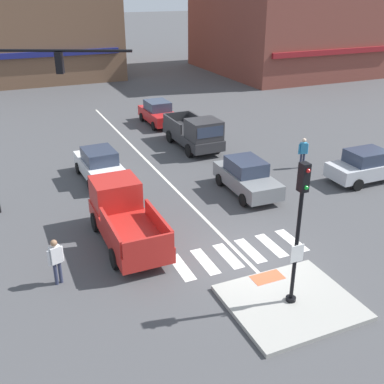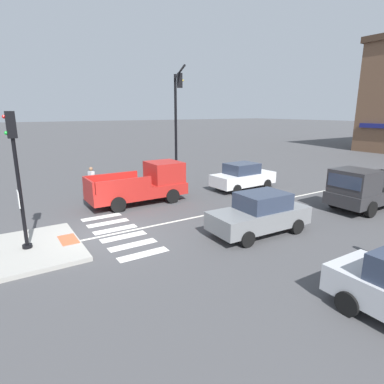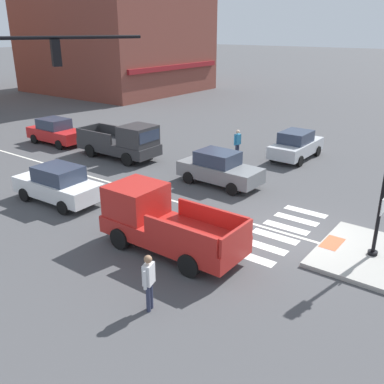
# 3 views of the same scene
# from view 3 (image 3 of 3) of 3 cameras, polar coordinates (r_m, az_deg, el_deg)

# --- Properties ---
(ground_plane) EXTENTS (300.00, 300.00, 0.00)m
(ground_plane) POSITION_cam_3_polar(r_m,az_deg,el_deg) (16.35, 13.53, -5.70)
(ground_plane) COLOR #474749
(traffic_island) EXTENTS (3.88, 3.41, 0.15)m
(traffic_island) POSITION_cam_3_polar(r_m,az_deg,el_deg) (15.63, 22.73, -7.86)
(traffic_island) COLOR #A3A099
(traffic_island) RESTS_ON ground
(tactile_pad_front) EXTENTS (1.10, 0.60, 0.01)m
(tactile_pad_front) POSITION_cam_3_polar(r_m,az_deg,el_deg) (15.89, 18.07, -6.41)
(tactile_pad_front) COLOR #DB5B38
(tactile_pad_front) RESTS_ON traffic_island
(crosswalk_stripe_a) EXTENTS (0.44, 1.80, 0.01)m
(crosswalk_stripe_a) POSITION_cam_3_polar(r_m,az_deg,el_deg) (14.68, 7.66, -8.51)
(crosswalk_stripe_a) COLOR silver
(crosswalk_stripe_a) RESTS_ON ground
(crosswalk_stripe_b) EXTENTS (0.44, 1.80, 0.01)m
(crosswalk_stripe_b) POSITION_cam_3_polar(r_m,az_deg,el_deg) (15.41, 9.39, -7.08)
(crosswalk_stripe_b) COLOR silver
(crosswalk_stripe_b) RESTS_ON ground
(crosswalk_stripe_c) EXTENTS (0.44, 1.80, 0.01)m
(crosswalk_stripe_c) POSITION_cam_3_polar(r_m,az_deg,el_deg) (16.17, 10.95, -5.79)
(crosswalk_stripe_c) COLOR silver
(crosswalk_stripe_c) RESTS_ON ground
(crosswalk_stripe_d) EXTENTS (0.44, 1.80, 0.01)m
(crosswalk_stripe_d) POSITION_cam_3_polar(r_m,az_deg,el_deg) (16.94, 12.36, -4.60)
(crosswalk_stripe_d) COLOR silver
(crosswalk_stripe_d) RESTS_ON ground
(crosswalk_stripe_e) EXTENTS (0.44, 1.80, 0.01)m
(crosswalk_stripe_e) POSITION_cam_3_polar(r_m,az_deg,el_deg) (17.73, 13.64, -3.52)
(crosswalk_stripe_e) COLOR silver
(crosswalk_stripe_e) RESTS_ON ground
(crosswalk_stripe_f) EXTENTS (0.44, 1.80, 0.01)m
(crosswalk_stripe_f) POSITION_cam_3_polar(r_m,az_deg,el_deg) (18.54, 14.81, -2.53)
(crosswalk_stripe_f) COLOR silver
(crosswalk_stripe_f) RESTS_ON ground
(lane_centre_line) EXTENTS (0.14, 28.00, 0.01)m
(lane_centre_line) POSITION_cam_3_polar(r_m,az_deg,el_deg) (21.80, -11.18, 1.38)
(lane_centre_line) COLOR silver
(lane_centre_line) RESTS_ON ground
(building_corner_right) EXTENTS (16.69, 18.08, 12.82)m
(building_corner_right) POSITION_cam_3_polar(r_m,az_deg,el_deg) (54.18, -10.04, 19.97)
(building_corner_right) COLOR brown
(building_corner_right) RESTS_ON ground
(car_silver_cross_right) EXTENTS (4.11, 1.87, 1.64)m
(car_silver_cross_right) POSITION_cam_3_polar(r_m,az_deg,el_deg) (25.65, 13.61, 6.05)
(car_silver_cross_right) COLOR silver
(car_silver_cross_right) RESTS_ON ground
(car_grey_eastbound_mid) EXTENTS (1.94, 4.15, 1.64)m
(car_grey_eastbound_mid) POSITION_cam_3_polar(r_m,az_deg,el_deg) (20.80, 3.63, 3.14)
(car_grey_eastbound_mid) COLOR slate
(car_grey_eastbound_mid) RESTS_ON ground
(car_white_westbound_far) EXTENTS (1.96, 4.16, 1.64)m
(car_white_westbound_far) POSITION_cam_3_polar(r_m,az_deg,el_deg) (19.53, -17.31, 0.98)
(car_white_westbound_far) COLOR white
(car_white_westbound_far) RESTS_ON ground
(car_red_eastbound_distant) EXTENTS (1.88, 4.12, 1.64)m
(car_red_eastbound_distant) POSITION_cam_3_polar(r_m,az_deg,el_deg) (29.62, -17.59, 7.64)
(car_red_eastbound_distant) COLOR red
(car_red_eastbound_distant) RESTS_ON ground
(pickup_truck_red_westbound_near) EXTENTS (2.07, 5.10, 2.08)m
(pickup_truck_red_westbound_near) POSITION_cam_3_polar(r_m,az_deg,el_deg) (14.75, -4.11, -3.96)
(pickup_truck_red_westbound_near) COLOR red
(pickup_truck_red_westbound_near) RESTS_ON ground
(pickup_truck_charcoal_eastbound_far) EXTENTS (2.11, 5.12, 2.08)m
(pickup_truck_charcoal_eastbound_far) POSITION_cam_3_polar(r_m,az_deg,el_deg) (25.19, -8.99, 6.51)
(pickup_truck_charcoal_eastbound_far) COLOR #2D2D30
(pickup_truck_charcoal_eastbound_far) RESTS_ON ground
(pedestrian_at_curb_left) EXTENTS (0.53, 0.31, 1.67)m
(pedestrian_at_curb_left) POSITION_cam_3_polar(r_m,az_deg,el_deg) (11.66, -5.74, -11.31)
(pedestrian_at_curb_left) COLOR #2D334C
(pedestrian_at_curb_left) RESTS_ON ground
(pedestrian_waiting_far_side) EXTENTS (0.54, 0.30, 1.67)m
(pedestrian_waiting_far_side) POSITION_cam_3_polar(r_m,az_deg,el_deg) (25.19, 6.05, 6.66)
(pedestrian_waiting_far_side) COLOR #2D334C
(pedestrian_waiting_far_side) RESTS_ON ground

